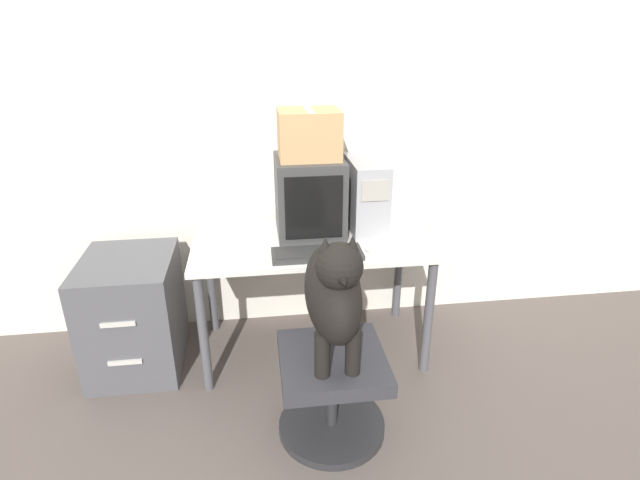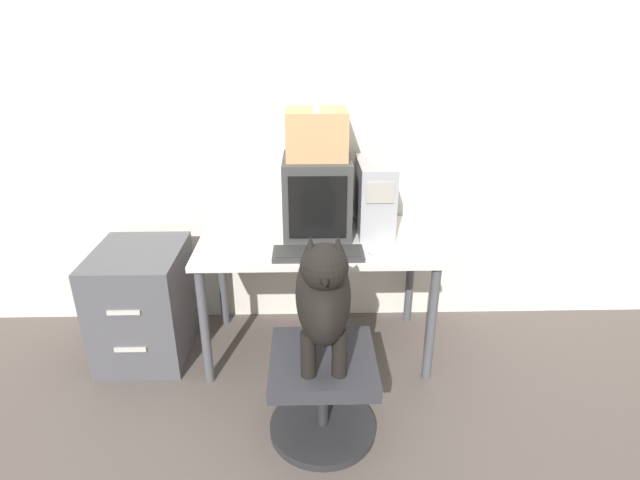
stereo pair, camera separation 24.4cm
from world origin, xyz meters
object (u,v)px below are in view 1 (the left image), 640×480
Objects in this scene: keyboard at (317,254)px; dog at (333,291)px; pc_tower at (366,195)px; office_chair at (332,388)px; filing_cabinet at (134,313)px; crt_monitor at (310,196)px; cardboard_box at (310,134)px.

dog is at bearing -88.27° from keyboard.
office_chair is (-0.31, -0.79, -0.67)m from pc_tower.
office_chair is at bearing -111.34° from pc_tower.
filing_cabinet is (-1.01, 0.67, -0.44)m from dog.
keyboard is at bearing -91.17° from crt_monitor.
office_chair is (0.01, -0.45, -0.48)m from keyboard.
dog is (0.01, -0.45, 0.03)m from keyboard.
crt_monitor is 0.66× the size of filing_cabinet.
filing_cabinet is (-1.00, 0.21, -0.40)m from keyboard.
crt_monitor is at bearing 90.52° from office_chair.
pc_tower reaches higher than keyboard.
crt_monitor is 0.38m from keyboard.
crt_monitor is at bearing -90.00° from cardboard_box.
crt_monitor is 0.32m from pc_tower.
cardboard_box reaches higher than dog.
keyboard is at bearing 91.73° from dog.
keyboard is 0.63m from cardboard_box.
cardboard_box is at bearing 90.00° from crt_monitor.
filing_cabinet is at bearing -173.86° from crt_monitor.
crt_monitor reaches higher than filing_cabinet.
dog is 0.93m from cardboard_box.
crt_monitor is 0.84× the size of office_chair.
pc_tower is 0.81× the size of office_chair.
keyboard is (-0.01, -0.32, -0.20)m from crt_monitor.
filing_cabinet is (-1.00, -0.11, -0.60)m from crt_monitor.
office_chair is 0.78× the size of filing_cabinet.
dog reaches higher than office_chair.
pc_tower is at bearing 46.91° from keyboard.
dog is 1.99× the size of cardboard_box.
cardboard_box is (-0.32, -0.02, 0.35)m from pc_tower.
crt_monitor is 0.79m from dog.
filing_cabinet is 2.04× the size of cardboard_box.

